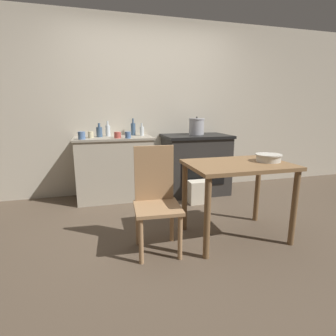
% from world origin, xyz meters
% --- Properties ---
extents(ground_plane, '(14.00, 14.00, 0.00)m').
position_xyz_m(ground_plane, '(0.00, 0.00, 0.00)').
color(ground_plane, brown).
extents(wall_back, '(8.00, 0.07, 2.55)m').
position_xyz_m(wall_back, '(0.00, 1.58, 1.27)').
color(wall_back, beige).
rests_on(wall_back, ground_plane).
extents(counter_cabinet, '(1.06, 0.57, 0.88)m').
position_xyz_m(counter_cabinet, '(-0.58, 1.28, 0.44)').
color(counter_cabinet, '#B2A893').
rests_on(counter_cabinet, ground_plane).
extents(stove, '(0.96, 0.67, 0.89)m').
position_xyz_m(stove, '(0.63, 1.23, 0.44)').
color(stove, '#2D2B28').
rests_on(stove, ground_plane).
extents(work_table, '(0.97, 0.68, 0.76)m').
position_xyz_m(work_table, '(0.49, -0.24, 0.63)').
color(work_table, olive).
rests_on(work_table, ground_plane).
extents(chair, '(0.43, 0.43, 0.94)m').
position_xyz_m(chair, '(-0.32, -0.23, 0.49)').
color(chair, '#A87F56').
rests_on(chair, ground_plane).
extents(flour_sack, '(0.26, 0.19, 0.31)m').
position_xyz_m(flour_sack, '(0.50, 0.77, 0.15)').
color(flour_sack, beige).
rests_on(flour_sack, ground_plane).
extents(stock_pot, '(0.23, 0.23, 0.26)m').
position_xyz_m(stock_pot, '(0.65, 1.27, 1.01)').
color(stock_pot, '#A8A8AD').
rests_on(stock_pot, stove).
extents(mixing_bowl_large, '(0.25, 0.25, 0.07)m').
position_xyz_m(mixing_bowl_large, '(0.81, -0.25, 0.80)').
color(mixing_bowl_large, silver).
rests_on(mixing_bowl_large, work_table).
extents(bottle_far_left, '(0.06, 0.06, 0.18)m').
position_xyz_m(bottle_far_left, '(-0.16, 1.37, 0.95)').
color(bottle_far_left, silver).
rests_on(bottle_far_left, counter_cabinet).
extents(bottle_left, '(0.07, 0.07, 0.25)m').
position_xyz_m(bottle_left, '(-0.27, 1.45, 0.98)').
color(bottle_left, '#3D5675').
rests_on(bottle_left, counter_cabinet).
extents(bottle_mid_left, '(0.07, 0.07, 0.21)m').
position_xyz_m(bottle_mid_left, '(-0.64, 1.41, 0.96)').
color(bottle_mid_left, silver).
rests_on(bottle_mid_left, counter_cabinet).
extents(bottle_center_left, '(0.08, 0.08, 0.19)m').
position_xyz_m(bottle_center_left, '(-0.76, 1.34, 0.96)').
color(bottle_center_left, '#3D5675').
rests_on(bottle_center_left, counter_cabinet).
extents(cup_center, '(0.07, 0.07, 0.09)m').
position_xyz_m(cup_center, '(-0.87, 1.24, 0.93)').
color(cup_center, beige).
rests_on(cup_center, counter_cabinet).
extents(cup_center_right, '(0.09, 0.09, 0.10)m').
position_xyz_m(cup_center_right, '(-0.98, 1.10, 0.93)').
color(cup_center_right, '#4C6B99').
rests_on(cup_center_right, counter_cabinet).
extents(cup_mid_right, '(0.09, 0.09, 0.08)m').
position_xyz_m(cup_mid_right, '(-0.53, 1.12, 0.92)').
color(cup_mid_right, '#B74C42').
rests_on(cup_mid_right, counter_cabinet).
extents(cup_right, '(0.07, 0.07, 0.09)m').
position_xyz_m(cup_right, '(-0.40, 1.07, 0.93)').
color(cup_right, '#4C6B99').
rests_on(cup_right, counter_cabinet).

